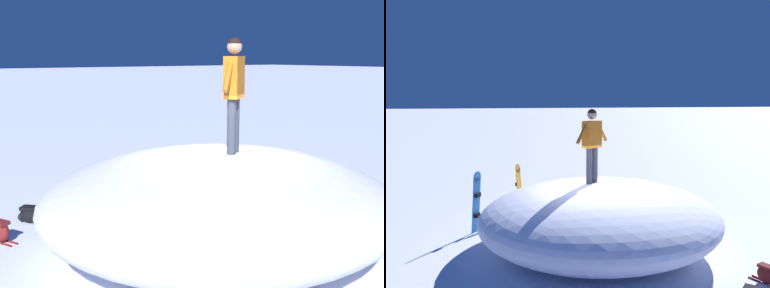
% 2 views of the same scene
% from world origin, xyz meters
% --- Properties ---
extents(ground, '(240.00, 240.00, 0.00)m').
position_xyz_m(ground, '(0.00, 0.00, 0.00)').
color(ground, white).
extents(snow_mound, '(7.16, 7.04, 1.59)m').
position_xyz_m(snow_mound, '(0.16, 0.09, 0.80)').
color(snow_mound, white).
rests_on(snow_mound, ground).
extents(snowboarder_standing, '(0.91, 0.67, 1.77)m').
position_xyz_m(snowboarder_standing, '(0.00, 0.26, 2.66)').
color(snowboarder_standing, '#333842').
rests_on(snowboarder_standing, snow_mound).
extents(snowboard_primary_upright, '(0.24, 0.30, 1.64)m').
position_xyz_m(snowboard_primary_upright, '(-1.63, 3.01, 0.85)').
color(snowboard_primary_upright, orange).
rests_on(snowboard_primary_upright, ground).
extents(snowboard_secondary_upright, '(0.29, 0.33, 1.69)m').
position_xyz_m(snowboard_secondary_upright, '(-2.80, 1.80, 0.87)').
color(snowboard_secondary_upright, '#2672BF').
rests_on(snowboard_secondary_upright, ground).
extents(backpack_far, '(0.39, 0.58, 0.37)m').
position_xyz_m(backpack_far, '(2.95, -2.26, 0.19)').
color(backpack_far, maroon).
rests_on(backpack_far, ground).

